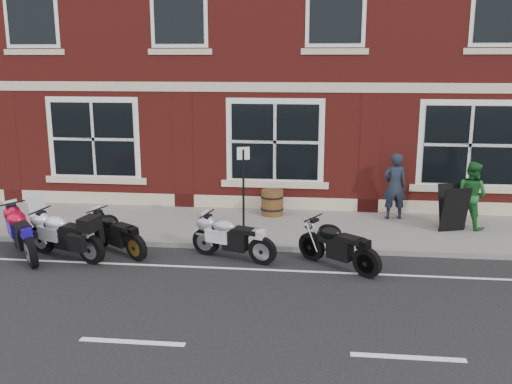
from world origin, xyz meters
TOP-DOWN VIEW (x-y plane):
  - ground at (0.00, 0.00)m, footprint 80.00×80.00m
  - sidewalk at (0.00, 3.00)m, footprint 30.00×3.00m
  - kerb at (0.00, 1.42)m, footprint 30.00×0.16m
  - pub_building at (0.00, 10.50)m, footprint 24.00×12.00m
  - moto_touring_silver at (-2.60, 0.46)m, footprint 1.95×0.90m
  - moto_sport_red at (-3.49, 0.45)m, footprint 1.47×1.77m
  - moto_sport_black at (-1.61, 0.86)m, footprint 1.64×1.16m
  - moto_sport_silver at (0.92, 0.77)m, footprint 1.87×0.80m
  - moto_naked_black at (3.10, 0.49)m, footprint 1.62×1.34m
  - pedestrian_left at (4.59, 3.93)m, footprint 0.67×0.49m
  - pedestrian_right at (6.33, 3.31)m, footprint 0.99×0.99m
  - a_board_sign at (5.87, 3.05)m, footprint 0.76×0.62m
  - barrel_planter at (1.49, 3.93)m, footprint 0.60×0.60m
  - parking_sign at (0.97, 2.20)m, footprint 0.28×0.10m

SIDE VIEW (x-z plane):
  - ground at x=0.00m, z-range 0.00..0.00m
  - sidewalk at x=0.00m, z-range 0.00..0.12m
  - kerb at x=0.00m, z-range 0.00..0.12m
  - barrel_planter at x=1.49m, z-range 0.12..0.79m
  - moto_sport_black at x=-1.61m, z-range 0.06..0.92m
  - moto_sport_silver at x=0.92m, z-range 0.07..0.94m
  - moto_naked_black at x=3.10m, z-range 0.07..0.96m
  - moto_touring_silver at x=-2.60m, z-range -0.13..1.23m
  - moto_sport_red at x=-3.49m, z-range 0.07..1.05m
  - a_board_sign at x=5.87m, z-range 0.12..1.21m
  - pedestrian_right at x=6.33m, z-range 0.12..1.74m
  - pedestrian_left at x=4.59m, z-range 0.12..1.81m
  - parking_sign at x=0.97m, z-range 0.28..2.32m
  - pub_building at x=0.00m, z-range 0.00..12.00m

